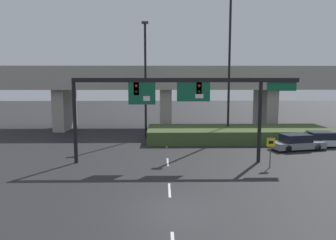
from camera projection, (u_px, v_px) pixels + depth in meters
name	position (u px, v px, depth m)	size (l,w,h in m)	color
ground_plane	(171.00, 209.00, 16.04)	(160.00, 160.00, 0.00)	#262628
lane_markings	(167.00, 153.00, 28.33)	(0.14, 34.34, 0.01)	silver
signal_gantry	(180.00, 94.00, 24.41)	(16.91, 0.44, 6.42)	black
speed_limit_sign	(271.00, 148.00, 23.38)	(0.60, 0.11, 2.21)	#4C4C4C
highway_light_pole_near	(229.00, 59.00, 33.95)	(0.70, 0.36, 16.06)	black
highway_light_pole_far	(145.00, 77.00, 34.78)	(0.70, 0.36, 12.29)	black
overpass_bridge	(166.00, 86.00, 41.36)	(45.08, 7.56, 7.85)	#A39E93
grass_embankment	(238.00, 134.00, 34.02)	(18.66, 6.03, 1.32)	#42562D
parked_sedan_near_right	(297.00, 142.00, 29.47)	(5.01, 2.75, 1.42)	gray
parked_sedan_mid_right	(322.00, 140.00, 30.91)	(4.31, 1.93, 1.40)	silver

